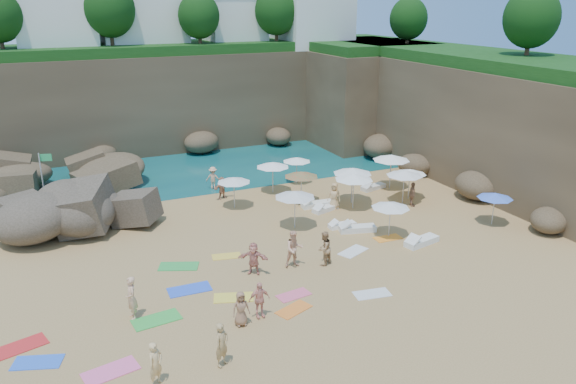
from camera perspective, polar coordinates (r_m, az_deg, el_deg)
name	(u,v)px	position (r m, az deg, el deg)	size (l,w,h in m)	color
ground	(277,251)	(29.24, -1.13, -5.99)	(120.00, 120.00, 0.00)	tan
seawater	(155,132)	(56.70, -13.36, 5.93)	(120.00, 120.00, 0.00)	#0C4751
cliff_back	(186,98)	(51.57, -10.34, 9.40)	(44.00, 8.00, 8.00)	brown
cliff_right	(466,116)	(44.54, 17.64, 7.32)	(8.00, 30.00, 8.00)	brown
cliff_corner	(359,95)	(52.82, 7.27, 9.78)	(10.00, 12.00, 8.00)	brown
rock_promontory	(38,189)	(42.19, -24.09, 0.28)	(12.00, 7.00, 2.00)	brown
clifftop_buildings	(189,12)	(51.91, -9.99, 17.53)	(28.48, 9.48, 7.00)	white
clifftop_trees	(233,14)	(46.44, -5.61, 17.59)	(35.60, 23.82, 4.40)	#11380F
rock_outcrop	(92,224)	(34.48, -19.28, -3.10)	(7.30, 5.47, 2.92)	brown
flag_pole	(44,175)	(36.45, -23.55, 1.57)	(0.73, 0.24, 3.79)	silver
parasol_0	(354,177)	(34.57, 6.71, 1.55)	(2.37, 2.37, 2.24)	silver
parasol_1	(273,165)	(37.33, -1.57, 2.80)	(2.23, 2.23, 2.10)	silver
parasol_2	(391,157)	(38.69, 10.46, 3.47)	(2.53, 2.53, 2.39)	silver
parasol_3	(297,159)	(39.32, 0.89, 3.32)	(1.98, 1.98, 1.87)	silver
parasol_4	(410,172)	(36.94, 12.28, 2.04)	(2.12, 2.12, 2.01)	silver
parasol_5	(234,180)	(34.71, -5.54, 1.25)	(2.09, 2.09, 1.98)	silver
parasol_6	(301,174)	(35.40, 1.36, 1.83)	(2.19, 2.19, 2.07)	silver
parasol_7	(353,171)	(35.49, 6.57, 2.15)	(2.46, 2.46, 2.33)	silver
parasol_8	(405,173)	(36.06, 11.75, 1.91)	(2.30, 2.30, 2.17)	silver
parasol_9	(295,194)	(31.39, 0.70, -0.23)	(2.32, 2.32, 2.19)	silver
parasol_10	(495,196)	(34.09, 20.30, -0.35)	(2.01, 2.01, 1.90)	silver
parasol_11	(391,205)	(30.78, 10.38, -1.32)	(2.10, 2.10, 1.99)	silver
lounger_0	(317,204)	(35.24, 3.00, -1.26)	(2.02, 0.67, 0.31)	white
lounger_1	(325,209)	(34.62, 3.82, -1.69)	(1.79, 0.60, 0.28)	white
lounger_2	(373,187)	(38.88, 8.66, 0.49)	(1.87, 0.62, 0.29)	silver
lounger_3	(342,225)	(32.24, 5.52, -3.38)	(1.60, 0.53, 0.25)	white
lounger_4	(357,229)	(31.77, 7.07, -3.72)	(2.05, 0.68, 0.32)	silver
lounger_5	(422,241)	(30.76, 13.42, -4.90)	(2.07, 0.69, 0.32)	white
towel_0	(38,362)	(22.89, -24.09, -15.51)	(1.71, 0.86, 0.03)	blue
towel_1	(111,371)	(21.55, -17.57, -16.97)	(1.89, 0.94, 0.03)	pink
towel_2	(294,309)	(24.07, 0.59, -11.85)	(1.55, 0.78, 0.03)	orange
towel_3	(157,320)	(24.00, -13.21, -12.50)	(1.92, 0.96, 0.03)	green
towel_4	(234,297)	(25.04, -5.55, -10.62)	(1.72, 0.86, 0.03)	yellow
towel_5	(353,251)	(29.32, 6.63, -6.01)	(1.66, 0.83, 0.03)	silver
towel_7	(20,347)	(24.03, -25.54, -13.99)	(1.86, 0.93, 0.03)	red
towel_8	(189,289)	(25.94, -9.98, -9.72)	(1.91, 0.95, 0.03)	blue
towel_9	(294,295)	(25.12, 0.58, -10.42)	(1.50, 0.75, 0.03)	#EC5C7A
towel_10	(388,238)	(31.16, 10.12, -4.63)	(1.52, 0.76, 0.03)	orange
towel_11	(179,266)	(28.10, -11.05, -7.42)	(1.90, 0.95, 0.03)	green
towel_12	(227,256)	(28.79, -6.26, -6.50)	(1.45, 0.72, 0.03)	yellow
towel_13	(372,294)	(25.48, 8.54, -10.20)	(1.62, 0.81, 0.03)	silver
person_stand_0	(156,364)	(20.13, -13.30, -16.64)	(0.58, 0.38, 1.60)	#E2B876
person_stand_1	(324,248)	(27.49, 3.69, -5.74)	(0.84, 0.66, 1.74)	#AA8055
person_stand_2	(213,178)	(38.67, -7.62, 1.43)	(1.01, 0.42, 1.56)	#DFA97E
person_stand_3	(412,194)	(35.97, 12.52, -0.22)	(0.91, 0.38, 1.56)	#996A4C
person_stand_4	(334,196)	(34.77, 4.72, -0.41)	(0.81, 0.44, 1.66)	tan
person_stand_5	(222,188)	(36.71, -6.72, 0.43)	(1.36, 0.39, 1.47)	tan
person_stand_6	(132,298)	(23.92, -15.61, -10.33)	(0.67, 0.44, 1.84)	#DFA97F
person_lie_1	(260,313)	(23.51, -2.91, -12.19)	(0.91, 1.55, 0.38)	#EE9D87
person_lie_2	(241,321)	(23.05, -4.77, -12.93)	(0.71, 1.45, 0.39)	#936749
person_lie_3	(254,270)	(26.89, -3.50, -7.89)	(1.45, 1.56, 0.42)	tan
person_lie_4	(223,361)	(20.95, -6.67, -16.64)	(0.61, 1.66, 0.40)	tan
person_lie_5	(294,260)	(27.44, 0.62, -6.94)	(0.89, 1.83, 0.69)	#E9AB84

